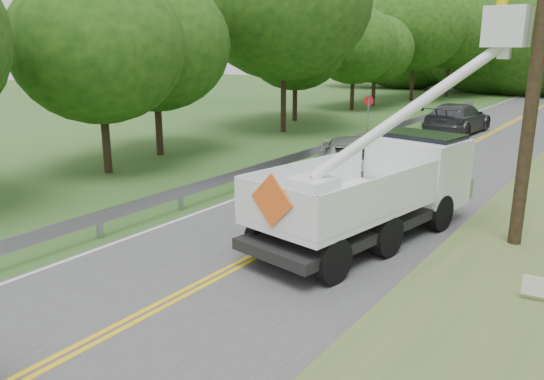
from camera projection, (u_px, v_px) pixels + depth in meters
The scene contains 9 objects.
ground at pixel (57, 361), 8.51m from camera, with size 140.00×140.00×0.00m, color #2B5521.
road at pixel (397, 182), 19.57m from camera, with size 7.20×96.00×0.03m.
guardrail at pixel (315, 152), 22.37m from camera, with size 0.18×48.00×0.77m.
treeline_left at pixel (341, 28), 35.63m from camera, with size 10.70×55.35×11.55m.
bucket_truck at pixel (395, 176), 13.98m from camera, with size 4.85×7.36×6.90m.
suv_silver at pixel (354, 159), 19.51m from camera, with size 2.83×6.13×1.70m, color silver.
suv_darkgrey at pixel (458, 118), 30.29m from camera, with size 2.40×5.91×1.72m, color #3B3D43.
stop_sign_permanent at pixel (368, 112), 26.84m from camera, with size 0.44×0.32×2.45m.
yard_sign at pixel (538, 288), 9.76m from camera, with size 0.55×0.10×0.79m.
Camera 1 is at (7.13, -4.16, 4.87)m, focal length 35.16 mm.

